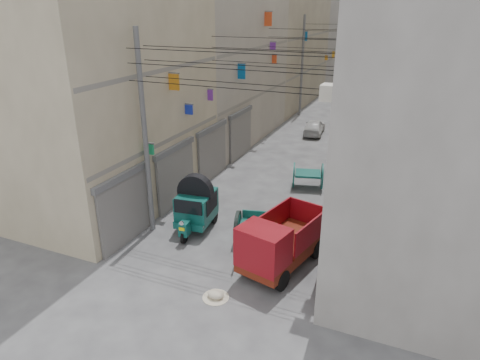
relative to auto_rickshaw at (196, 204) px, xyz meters
The scene contains 18 objects.
ground 7.20m from the auto_rickshaw, 73.89° to the right, with size 140.00×140.00×0.00m, color #414143.
building_row_left 28.46m from the auto_rickshaw, 102.44° to the left, with size 8.00×62.00×14.00m.
building_row_right 29.55m from the auto_rickshaw, 69.93° to the left, with size 8.00×62.00×14.00m.
end_cap_building 59.44m from the auto_rickshaw, 88.09° to the left, with size 22.00×10.00×13.00m, color tan.
shutters_left 4.05m from the auto_rickshaw, 118.79° to the left, with size 0.18×14.40×2.88m.
signboards 15.13m from the auto_rickshaw, 82.44° to the left, with size 8.22×40.52×5.67m.
ac_units 8.54m from the auto_rickshaw, ahead, with size 0.70×6.55×3.35m.
utility_poles 10.76m from the auto_rickshaw, 79.00° to the left, with size 7.40×22.20×8.00m.
overhead_cables 9.67m from the auto_rickshaw, 75.35° to the left, with size 7.40×22.52×1.12m.
auto_rickshaw is the anchor object (origin of this frame).
tonga_cart 2.63m from the auto_rickshaw, ahead, with size 1.71×2.99×1.27m.
mini_truck 4.42m from the auto_rickshaw, 22.70° to the right, with size 2.42×3.93×2.05m.
second_cart 6.76m from the auto_rickshaw, 62.22° to the left, with size 1.77×1.65×1.32m.
feed_sack 4.87m from the auto_rickshaw, 54.13° to the right, with size 0.54×0.43×0.27m, color beige.
horse 3.87m from the auto_rickshaw, 25.50° to the right, with size 0.81×1.79×1.51m, color #5D3516.
distant_car_white 15.80m from the auto_rickshaw, 86.35° to the left, with size 1.28×3.19×1.09m, color silver.
distant_car_grey 19.34m from the auto_rickshaw, 77.93° to the left, with size 1.16×3.32×1.09m, color #4E5351.
distant_car_green 27.11m from the auto_rickshaw, 84.59° to the left, with size 1.80×4.43×1.28m, color #205E39.
Camera 1 is at (5.99, -7.02, 8.67)m, focal length 32.00 mm.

